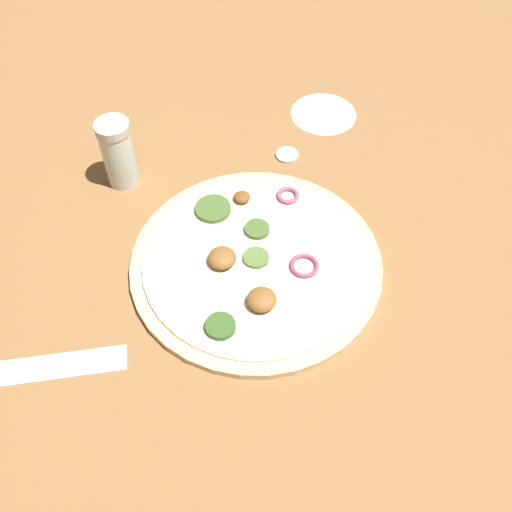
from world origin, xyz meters
TOP-DOWN VIEW (x-y plane):
  - ground_plane at (0.00, 0.00)m, footprint 3.00×3.00m
  - pizza at (-0.00, -0.00)m, footprint 0.32×0.32m
  - spice_jar at (-0.20, -0.14)m, footprint 0.05×0.05m
  - loose_cap at (-0.18, 0.10)m, footprint 0.03×0.03m
  - flour_patch at (-0.26, 0.18)m, footprint 0.10×0.10m

SIDE VIEW (x-z plane):
  - ground_plane at x=0.00m, z-range 0.00..0.00m
  - flour_patch at x=-0.26m, z-range 0.00..0.00m
  - loose_cap at x=-0.18m, z-range 0.00..0.01m
  - pizza at x=0.00m, z-range -0.01..0.02m
  - spice_jar at x=-0.20m, z-range 0.00..0.10m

